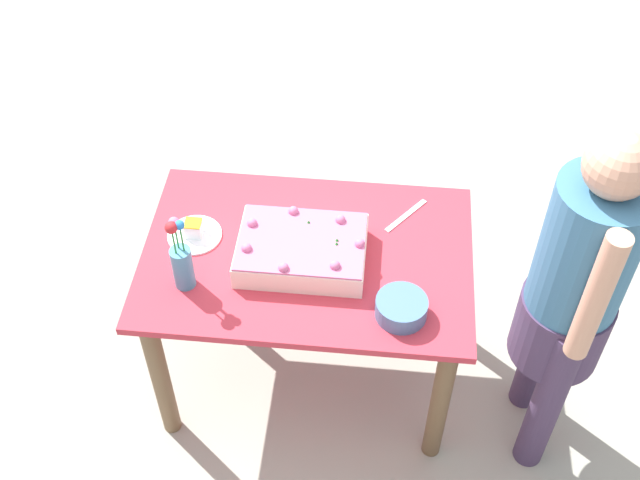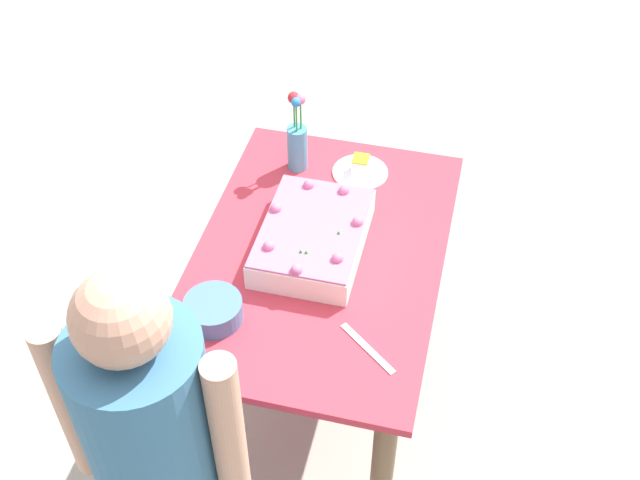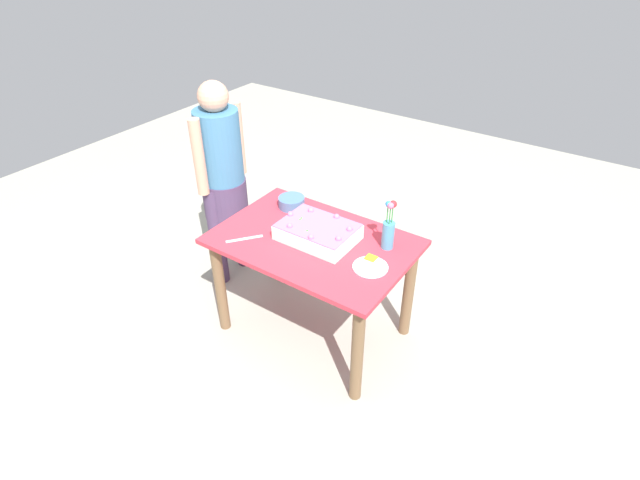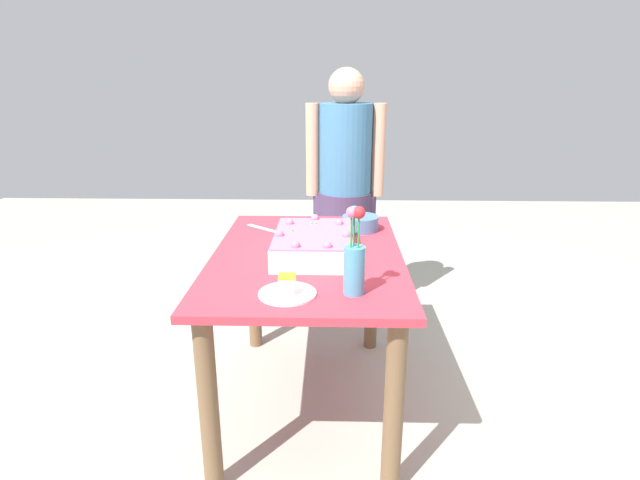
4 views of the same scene
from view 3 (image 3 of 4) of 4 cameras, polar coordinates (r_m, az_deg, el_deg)
ground_plane at (r=3.45m, az=-0.68°, el=-10.09°), size 8.00×8.00×0.00m
dining_table at (r=3.06m, az=-0.75°, el=-2.08°), size 1.18×0.79×0.73m
sheet_cake at (r=2.97m, az=-0.25°, el=0.96°), size 0.45×0.32×0.12m
serving_plate_with_slice at (r=2.76m, az=5.79°, el=-2.86°), size 0.20×0.20×0.07m
cake_knife at (r=3.02m, az=-8.64°, el=0.14°), size 0.15×0.19×0.00m
flower_vase at (r=2.88m, az=7.84°, el=1.08°), size 0.07×0.07×0.31m
fruit_bowl at (r=3.30m, az=-3.27°, el=4.34°), size 0.17×0.17×0.07m
person_standing at (r=3.55m, az=-11.10°, el=7.53°), size 0.31×0.45×1.49m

